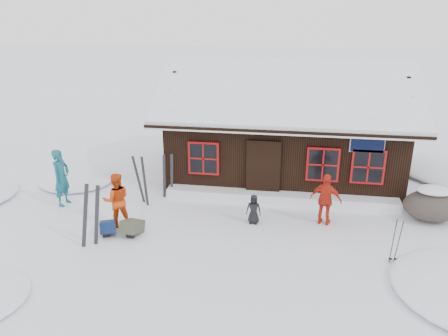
{
  "coord_description": "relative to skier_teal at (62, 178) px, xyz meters",
  "views": [
    {
      "loc": [
        1.74,
        -11.04,
        6.13
      ],
      "look_at": [
        -0.3,
        1.75,
        1.3
      ],
      "focal_mm": 35.0,
      "sensor_mm": 36.0,
      "label": 1
    }
  ],
  "objects": [
    {
      "name": "skier_orange_left",
      "position": [
        2.3,
        -1.11,
        -0.12
      ],
      "size": [
        0.99,
        0.91,
        1.65
      ],
      "primitive_type": "imported",
      "rotation": [
        0.0,
        0.0,
        3.6
      ],
      "color": "#D13F0E",
      "rests_on": "ground"
    },
    {
      "name": "ski_pair_left",
      "position": [
        2.08,
        -2.32,
        -0.07
      ],
      "size": [
        0.65,
        0.25,
        1.84
      ],
      "rotation": [
        0.0,
        0.0,
        0.24
      ],
      "color": "black",
      "rests_on": "ground"
    },
    {
      "name": "mountain_hut",
      "position": [
        6.98,
        3.97,
        0.64
      ],
      "size": [
        8.9,
        6.09,
        4.42
      ],
      "color": "black",
      "rests_on": "ground"
    },
    {
      "name": "snow_mounds",
      "position": [
        7.13,
        0.85,
        -0.94
      ],
      "size": [
        20.6,
        13.2,
        0.48
      ],
      "color": "white",
      "rests_on": "ground"
    },
    {
      "name": "skier_orange_right",
      "position": [
        8.34,
        -0.06,
        -0.15
      ],
      "size": [
        1.0,
        0.64,
        1.58
      ],
      "primitive_type": "imported",
      "rotation": [
        0.0,
        0.0,
        2.85
      ],
      "color": "red",
      "rests_on": "ground"
    },
    {
      "name": "ski_poles",
      "position": [
        9.96,
        -1.9,
        -0.36
      ],
      "size": [
        0.22,
        0.11,
        1.23
      ],
      "color": "black",
      "rests_on": "ground"
    },
    {
      "name": "backpack_olive",
      "position": [
        2.91,
        -1.6,
        -0.77
      ],
      "size": [
        0.58,
        0.7,
        0.34
      ],
      "primitive_type": "cube",
      "rotation": [
        0.0,
        0.0,
        -0.17
      ],
      "color": "#414431",
      "rests_on": "ground"
    },
    {
      "name": "boulder",
      "position": [
        11.53,
        0.71,
        -0.45
      ],
      "size": [
        1.67,
        1.25,
        0.97
      ],
      "color": "#443D37",
      "rests_on": "ground"
    },
    {
      "name": "ski_pair_mid",
      "position": [
        2.5,
        0.52,
        -0.16
      ],
      "size": [
        0.58,
        0.29,
        1.66
      ],
      "rotation": [
        0.0,
        0.0,
        -0.42
      ],
      "color": "black",
      "rests_on": "ground"
    },
    {
      "name": "ski_pair_right",
      "position": [
        3.2,
        1.16,
        -0.21
      ],
      "size": [
        0.37,
        0.19,
        1.56
      ],
      "rotation": [
        0.0,
        0.0,
        0.45
      ],
      "color": "black",
      "rests_on": "ground"
    },
    {
      "name": "snow_drift",
      "position": [
        6.98,
        1.24,
        -0.76
      ],
      "size": [
        7.6,
        0.6,
        0.35
      ],
      "primitive_type": "cube",
      "color": "white",
      "rests_on": "ground"
    },
    {
      "name": "skier_crouched",
      "position": [
        6.24,
        -0.35,
        -0.48
      ],
      "size": [
        0.47,
        0.32,
        0.91
      ],
      "primitive_type": "imported",
      "rotation": [
        0.0,
        0.0,
        -0.07
      ],
      "color": "black",
      "rests_on": "ground"
    },
    {
      "name": "ground",
      "position": [
        5.48,
        -1.01,
        -0.94
      ],
      "size": [
        120.0,
        120.0,
        0.0
      ],
      "primitive_type": "plane",
      "color": "white",
      "rests_on": "ground"
    },
    {
      "name": "skier_teal",
      "position": [
        0.0,
        0.0,
        0.0
      ],
      "size": [
        0.52,
        0.73,
        1.88
      ],
      "primitive_type": "imported",
      "rotation": [
        0.0,
        0.0,
        1.46
      ],
      "color": "#145763",
      "rests_on": "ground"
    },
    {
      "name": "backpack_blue",
      "position": [
        2.22,
        -1.69,
        -0.78
      ],
      "size": [
        0.64,
        0.71,
        0.32
      ],
      "primitive_type": "cube",
      "rotation": [
        0.0,
        0.0,
        0.42
      ],
      "color": "#102148",
      "rests_on": "ground"
    }
  ]
}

